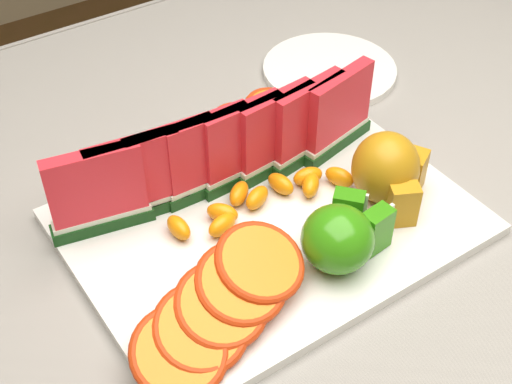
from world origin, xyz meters
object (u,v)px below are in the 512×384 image
object	(u,v)px
apple_cluster	(342,236)
pear_cluster	(388,170)
platter	(269,222)
side_plate	(329,70)

from	to	relation	value
apple_cluster	pear_cluster	xyz separation A→B (m)	(0.10, 0.04, 0.01)
platter	side_plate	size ratio (longest dim) A/B	1.71
platter	apple_cluster	bearing A→B (deg)	-74.41
platter	side_plate	xyz separation A→B (m)	(0.23, 0.19, -0.00)
platter	pear_cluster	distance (m)	0.14
apple_cluster	side_plate	world-z (taller)	apple_cluster
platter	apple_cluster	distance (m)	0.10
platter	pear_cluster	size ratio (longest dim) A/B	4.22
pear_cluster	side_plate	distance (m)	0.27
pear_cluster	side_plate	size ratio (longest dim) A/B	0.40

